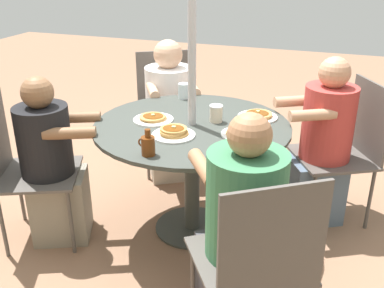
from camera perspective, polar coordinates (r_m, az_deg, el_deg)
name	(u,v)px	position (r m, az deg, el deg)	size (l,w,h in m)	color
ground_plane	(192,228)	(3.11, 0.00, -10.58)	(12.00, 12.00, 0.00)	#8C664C
patio_table	(192,144)	(2.80, 0.00, 0.02)	(1.21, 1.21, 0.76)	#383D38
umbrella_pole	(192,59)	(2.63, 0.00, 10.79)	(0.05, 0.05, 2.33)	#ADADB2
patio_chair_north	(20,162)	(2.95, -20.95, -2.16)	(0.63, 0.63, 0.96)	#514C47
diner_north	(53,168)	(2.92, -17.28, -2.91)	(0.54, 0.48, 1.08)	gray
patio_chair_east	(258,259)	(1.98, 8.35, -14.21)	(0.66, 0.66, 0.96)	#514C47
diner_east	(241,238)	(2.14, 6.30, -11.77)	(0.54, 0.57, 1.14)	#3D3D42
patio_chair_south	(348,144)	(3.18, 19.15, -0.02)	(0.65, 0.65, 0.96)	#514C47
diner_south	(321,149)	(3.10, 16.06, -0.61)	(0.55, 0.51, 1.14)	slate
patio_chair_west	(166,103)	(3.81, -3.30, 5.17)	(0.65, 0.65, 0.96)	#514C47
diner_west	(170,116)	(3.64, -2.83, 3.59)	(0.56, 0.59, 1.11)	beige
pancake_plate_a	(174,133)	(2.58, -2.35, 1.46)	(0.25, 0.25, 0.06)	white
pancake_plate_b	(243,133)	(2.60, 6.45, 1.36)	(0.25, 0.25, 0.04)	white
pancake_plate_c	(153,118)	(2.82, -4.94, 3.25)	(0.25, 0.25, 0.04)	white
pancake_plate_d	(258,116)	(2.89, 8.39, 3.60)	(0.25, 0.25, 0.04)	white
syrup_bottle	(148,145)	(2.34, -5.62, -0.13)	(0.09, 0.07, 0.14)	#602D0F
coffee_cup	(216,113)	(2.78, 3.08, 3.89)	(0.08, 0.08, 0.11)	beige
drinking_glass_a	(184,91)	(3.22, -1.08, 6.76)	(0.08, 0.08, 0.11)	silver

